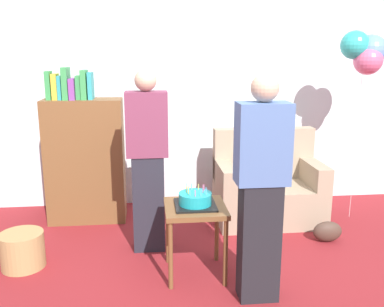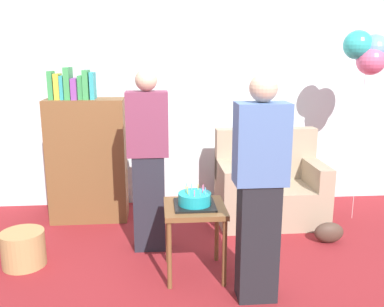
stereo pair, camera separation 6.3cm
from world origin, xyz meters
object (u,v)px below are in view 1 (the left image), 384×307
at_px(wicker_basket, 22,250).
at_px(handbag, 327,232).
at_px(bookshelf, 85,157).
at_px(balloon_bunch, 365,52).
at_px(side_table, 195,216).
at_px(couch, 267,188).
at_px(person_blowing_candles, 148,161).
at_px(person_holding_cake, 261,189).
at_px(birthday_cake, 195,200).

height_order(wicker_basket, handbag, wicker_basket).
height_order(bookshelf, handbag, bookshelf).
height_order(wicker_basket, balloon_bunch, balloon_bunch).
bearing_deg(side_table, couch, 50.67).
bearing_deg(person_blowing_candles, wicker_basket, 179.21).
bearing_deg(couch, handbag, -56.15).
xyz_separation_m(couch, handbag, (0.42, -0.63, -0.24)).
height_order(person_blowing_candles, person_holding_cake, same).
relative_size(side_table, handbag, 2.09).
relative_size(birthday_cake, person_blowing_candles, 0.20).
xyz_separation_m(birthday_cake, person_holding_cake, (0.42, -0.38, 0.20)).
relative_size(wicker_basket, handbag, 1.29).
bearing_deg(side_table, birthday_cake, -7.19).
height_order(side_table, birthday_cake, birthday_cake).
bearing_deg(wicker_basket, handbag, 4.32).
bearing_deg(balloon_bunch, handbag, -132.47).
distance_m(bookshelf, wicker_basket, 1.22).
relative_size(birthday_cake, person_holding_cake, 0.20).
relative_size(person_blowing_candles, handbag, 5.82).
height_order(side_table, person_holding_cake, person_holding_cake).
height_order(side_table, person_blowing_candles, person_blowing_candles).
bearing_deg(balloon_bunch, side_table, -150.99).
xyz_separation_m(person_blowing_candles, wicker_basket, (-1.06, -0.25, -0.68)).
bearing_deg(side_table, handbag, 19.51).
distance_m(couch, handbag, 0.80).
height_order(person_blowing_candles, wicker_basket, person_blowing_candles).
distance_m(couch, person_holding_cake, 1.63).
relative_size(bookshelf, person_blowing_candles, 0.99).
bearing_deg(wicker_basket, birthday_cake, -10.34).
relative_size(side_table, balloon_bunch, 0.30).
relative_size(couch, handbag, 3.93).
height_order(person_blowing_candles, balloon_bunch, balloon_bunch).
height_order(birthday_cake, handbag, birthday_cake).
bearing_deg(person_blowing_candles, bookshelf, 116.82).
distance_m(couch, wicker_basket, 2.48).
relative_size(side_table, person_blowing_candles, 0.36).
relative_size(wicker_basket, balloon_bunch, 0.18).
height_order(couch, balloon_bunch, balloon_bunch).
distance_m(bookshelf, birthday_cake, 1.64).
height_order(bookshelf, person_holding_cake, person_holding_cake).
relative_size(side_table, birthday_cake, 1.83).
relative_size(person_blowing_candles, balloon_bunch, 0.82).
bearing_deg(bookshelf, balloon_bunch, -5.40).
xyz_separation_m(side_table, handbag, (1.32, 0.47, -0.40)).
height_order(bookshelf, balloon_bunch, balloon_bunch).
relative_size(couch, balloon_bunch, 0.56).
bearing_deg(handbag, balloon_bunch, 47.53).
bearing_deg(birthday_cake, wicker_basket, 169.66).
xyz_separation_m(bookshelf, handbag, (2.35, -0.81, -0.59)).
bearing_deg(person_holding_cake, couch, -116.38).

